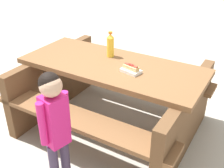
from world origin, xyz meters
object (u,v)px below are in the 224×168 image
picnic_table (112,91)px  hotdog_tray (131,69)px  child_in_coat (55,121)px  soda_bottle (110,45)px

picnic_table → hotdog_tray: bearing=2.4°
child_in_coat → picnic_table: bearing=113.8°
hotdog_tray → soda_bottle: bearing=167.0°
child_in_coat → hotdog_tray: bearing=97.8°
soda_bottle → child_in_coat: 1.11m
soda_bottle → picnic_table: bearing=-34.9°
child_in_coat → soda_bottle: bearing=118.8°
picnic_table → soda_bottle: soda_bottle is taller
picnic_table → child_in_coat: (0.38, -0.85, 0.23)m
hotdog_tray → child_in_coat: size_ratio=0.18×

